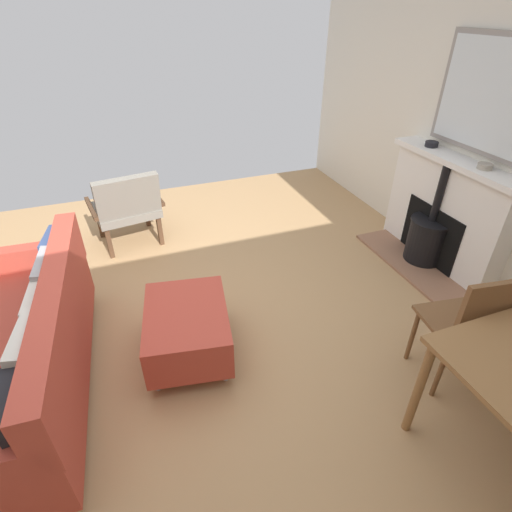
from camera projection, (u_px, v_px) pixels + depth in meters
ground_plane at (173, 322)px, 3.14m from camera, size 5.50×5.35×0.01m
wall_left at (493, 109)px, 3.17m from camera, size 0.12×5.35×2.85m
fireplace at (440, 219)px, 3.66m from camera, size 0.58×1.38×1.03m
mirror_over_mantel at (487, 95)px, 3.10m from camera, size 0.04×0.94×0.89m
mantel_bowl_near at (432, 144)px, 3.60m from camera, size 0.12×0.12×0.05m
mantel_bowl_far at (485, 166)px, 3.13m from camera, size 0.12×0.12×0.04m
sofa at (23, 351)px, 2.39m from camera, size 0.91×1.87×0.82m
ottoman at (187, 328)px, 2.74m from camera, size 0.68×0.82×0.39m
armchair_accent at (127, 206)px, 3.89m from camera, size 0.76×0.69×0.81m
dining_chair_near_fireplace at (469, 323)px, 2.36m from camera, size 0.45×0.45×0.89m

